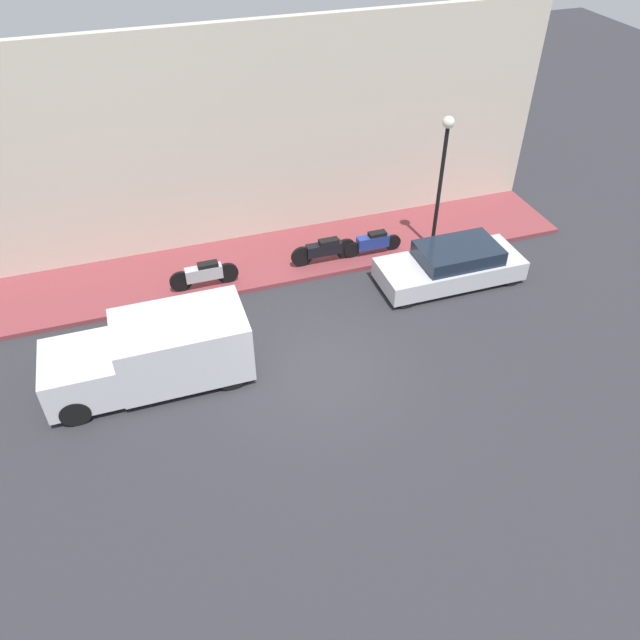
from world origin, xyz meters
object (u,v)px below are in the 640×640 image
at_px(delivery_van, 152,354).
at_px(motorcycle_black, 324,250).
at_px(parked_car, 452,265).
at_px(motorcycle_blue, 373,242).
at_px(streetlamp, 443,162).
at_px(scooter_silver, 204,274).

height_order(delivery_van, motorcycle_black, delivery_van).
bearing_deg(parked_car, motorcycle_black, 59.14).
relative_size(delivery_van, motorcycle_blue, 2.55).
relative_size(delivery_van, streetlamp, 1.12).
xyz_separation_m(delivery_van, motorcycle_black, (3.55, -5.66, -0.34)).
bearing_deg(streetlamp, motorcycle_black, 84.70).
xyz_separation_m(delivery_van, streetlamp, (3.22, -9.26, 2.20)).
xyz_separation_m(delivery_van, motorcycle_blue, (3.52, -7.29, -0.38)).
height_order(scooter_silver, motorcycle_black, scooter_silver).
distance_m(motorcycle_black, motorcycle_blue, 1.63).
xyz_separation_m(parked_car, streetlamp, (1.68, -0.22, 2.54)).
relative_size(parked_car, motorcycle_black, 2.06).
distance_m(scooter_silver, motorcycle_black, 3.79).
bearing_deg(motorcycle_blue, parked_car, -138.73).
relative_size(scooter_silver, motorcycle_black, 0.96).
distance_m(parked_car, motorcycle_black, 3.93).
bearing_deg(motorcycle_blue, motorcycle_black, 88.92).
bearing_deg(scooter_silver, motorcycle_black, -88.13).
bearing_deg(delivery_van, motorcycle_black, -57.88).
xyz_separation_m(scooter_silver, motorcycle_blue, (0.09, -5.42, -0.04)).
bearing_deg(motorcycle_black, motorcycle_blue, -91.08).
bearing_deg(streetlamp, delivery_van, 109.19).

